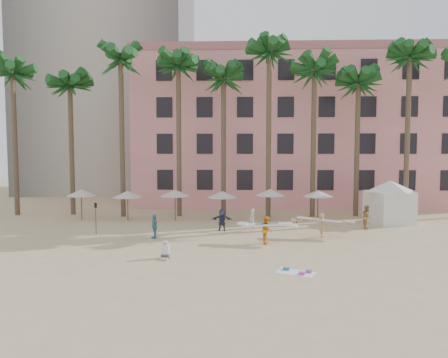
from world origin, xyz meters
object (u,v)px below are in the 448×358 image
at_px(pink_hotel, 296,133).
at_px(cabana, 389,198).
at_px(carrier_white, 267,229).
at_px(carrier_yellow, 323,224).

bearing_deg(pink_hotel, cabana, -68.09).
height_order(pink_hotel, cabana, pink_hotel).
distance_m(pink_hotel, carrier_white, 23.25).
xyz_separation_m(pink_hotel, carrier_yellow, (-0.94, -19.79, -7.03)).
xyz_separation_m(pink_hotel, carrier_white, (-4.84, -21.62, -7.06)).
xyz_separation_m(cabana, carrier_yellow, (-6.59, -5.74, -1.10)).
bearing_deg(cabana, carrier_white, -144.19).
bearing_deg(pink_hotel, carrier_yellow, -92.71).
height_order(pink_hotel, carrier_white, pink_hotel).
height_order(pink_hotel, carrier_yellow, pink_hotel).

